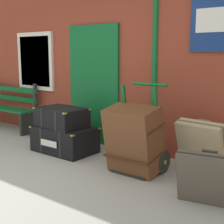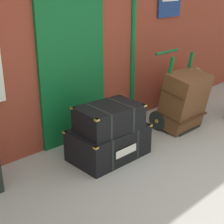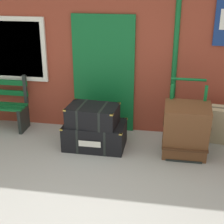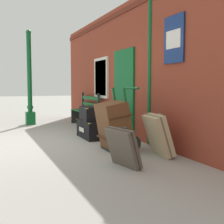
{
  "view_description": "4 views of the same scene",
  "coord_description": "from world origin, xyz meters",
  "px_view_note": "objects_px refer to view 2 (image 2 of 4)",
  "views": [
    {
      "loc": [
        3.69,
        -2.04,
        1.61
      ],
      "look_at": [
        0.73,
        1.8,
        0.75
      ],
      "focal_mm": 53.23,
      "sensor_mm": 36.0,
      "label": 1
    },
    {
      "loc": [
        -2.95,
        -1.27,
        2.22
      ],
      "look_at": [
        -0.22,
        1.59,
        0.68
      ],
      "focal_mm": 54.5,
      "sensor_mm": 36.0,
      "label": 2
    },
    {
      "loc": [
        0.98,
        -3.35,
        2.74
      ],
      "look_at": [
        0.08,
        1.87,
        0.57
      ],
      "focal_mm": 54.86,
      "sensor_mm": 36.0,
      "label": 3
    },
    {
      "loc": [
        6.6,
        -0.69,
        1.24
      ],
      "look_at": [
        0.8,
        1.71,
        0.69
      ],
      "focal_mm": 49.07,
      "sensor_mm": 36.0,
      "label": 4
    }
  ],
  "objects_px": {
    "suitcase_slate": "(183,90)",
    "steamer_trunk_middle": "(109,118)",
    "steamer_trunk_base": "(109,142)",
    "large_brown_trunk": "(184,101)",
    "porters_trolley": "(174,110)"
  },
  "relations": [
    {
      "from": "steamer_trunk_base",
      "to": "large_brown_trunk",
      "type": "relative_size",
      "value": 1.07
    },
    {
      "from": "steamer_trunk_base",
      "to": "suitcase_slate",
      "type": "relative_size",
      "value": 1.35
    },
    {
      "from": "porters_trolley",
      "to": "suitcase_slate",
      "type": "height_order",
      "value": "porters_trolley"
    },
    {
      "from": "steamer_trunk_base",
      "to": "steamer_trunk_middle",
      "type": "distance_m",
      "value": 0.37
    },
    {
      "from": "steamer_trunk_middle",
      "to": "porters_trolley",
      "type": "xyz_separation_m",
      "value": [
        1.49,
        0.06,
        -0.31
      ]
    },
    {
      "from": "suitcase_slate",
      "to": "steamer_trunk_base",
      "type": "bearing_deg",
      "value": -170.11
    },
    {
      "from": "steamer_trunk_middle",
      "to": "large_brown_trunk",
      "type": "relative_size",
      "value": 0.9
    },
    {
      "from": "steamer_trunk_base",
      "to": "large_brown_trunk",
      "type": "xyz_separation_m",
      "value": [
        1.47,
        -0.14,
        0.26
      ]
    },
    {
      "from": "steamer_trunk_base",
      "to": "steamer_trunk_middle",
      "type": "xyz_separation_m",
      "value": [
        -0.02,
        -0.03,
        0.37
      ]
    },
    {
      "from": "steamer_trunk_base",
      "to": "porters_trolley",
      "type": "height_order",
      "value": "porters_trolley"
    },
    {
      "from": "steamer_trunk_middle",
      "to": "large_brown_trunk",
      "type": "height_order",
      "value": "large_brown_trunk"
    },
    {
      "from": "steamer_trunk_base",
      "to": "large_brown_trunk",
      "type": "height_order",
      "value": "large_brown_trunk"
    },
    {
      "from": "porters_trolley",
      "to": "large_brown_trunk",
      "type": "bearing_deg",
      "value": -90.0
    },
    {
      "from": "steamer_trunk_base",
      "to": "suitcase_slate",
      "type": "height_order",
      "value": "suitcase_slate"
    },
    {
      "from": "suitcase_slate",
      "to": "steamer_trunk_middle",
      "type": "bearing_deg",
      "value": -169.37
    }
  ]
}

